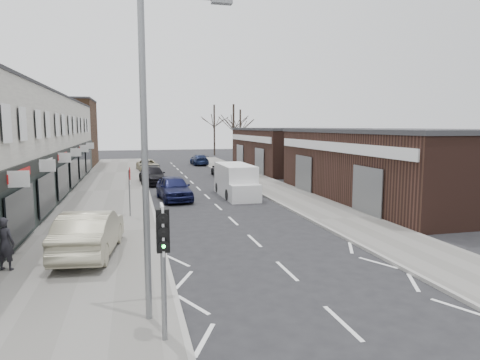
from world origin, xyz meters
TOP-DOWN VIEW (x-y plane):
  - ground at (0.00, 0.00)m, footprint 160.00×160.00m
  - pavement_left at (-6.75, 22.00)m, footprint 5.50×64.00m
  - pavement_right at (5.75, 22.00)m, footprint 3.50×64.00m
  - brick_block_far at (-13.50, 45.00)m, footprint 8.00×10.00m
  - right_unit_near at (12.50, 14.00)m, footprint 10.00×18.00m
  - right_unit_far at (12.50, 34.00)m, footprint 10.00×16.00m
  - tree_far_a at (9.00, 48.00)m, footprint 3.60×3.60m
  - tree_far_b at (11.50, 54.00)m, footprint 3.60×3.60m
  - tree_far_c at (8.50, 60.00)m, footprint 3.60×3.60m
  - traffic_light at (-4.40, -2.02)m, footprint 0.28×0.60m
  - street_lamp at (-4.53, -0.80)m, footprint 2.23×0.22m
  - warning_sign at (-5.16, 12.00)m, footprint 0.12×0.80m
  - white_van at (2.00, 17.65)m, footprint 2.06×5.77m
  - sedan_on_pavement at (-6.62, 5.24)m, footprint 2.37×5.29m
  - pedestrian at (-9.20, 4.07)m, footprint 0.76×0.63m
  - parked_car_left_a at (-2.37, 17.18)m, footprint 2.35×4.93m
  - parked_car_left_b at (-3.40, 25.68)m, footprint 2.30×5.18m
  - parked_car_left_c at (-3.40, 36.60)m, footprint 2.56×4.75m
  - parked_car_right_a at (2.94, 20.13)m, footprint 1.72×4.15m
  - parked_car_right_b at (3.50, 30.05)m, footprint 1.98×4.32m
  - parked_car_right_c at (3.24, 42.72)m, footprint 1.97×4.63m

SIDE VIEW (x-z plane):
  - ground at x=0.00m, z-range 0.00..0.00m
  - tree_far_a at x=9.00m, z-range -4.00..4.00m
  - tree_far_b at x=11.50m, z-range -3.75..3.75m
  - tree_far_c at x=8.50m, z-range -4.25..4.25m
  - pavement_left at x=-6.75m, z-range 0.00..0.12m
  - pavement_right at x=5.75m, z-range 0.00..0.12m
  - parked_car_left_c at x=-3.40m, z-range 0.00..1.27m
  - parked_car_right_c at x=3.24m, z-range 0.00..1.33m
  - parked_car_right_a at x=2.94m, z-range 0.00..1.33m
  - parked_car_right_b at x=3.50m, z-range 0.00..1.44m
  - parked_car_left_b at x=-3.40m, z-range 0.00..1.48m
  - parked_car_left_a at x=-2.37m, z-range 0.00..1.63m
  - sedan_on_pavement at x=-6.62m, z-range 0.12..1.80m
  - pedestrian at x=-9.20m, z-range 0.12..1.92m
  - white_van at x=2.00m, z-range -0.06..2.18m
  - warning_sign at x=-5.16m, z-range 0.85..3.55m
  - right_unit_near at x=12.50m, z-range 0.00..4.50m
  - right_unit_far at x=12.50m, z-range 0.00..4.50m
  - traffic_light at x=-4.40m, z-range 0.86..3.96m
  - brick_block_far at x=-13.50m, z-range 0.00..8.00m
  - street_lamp at x=-4.53m, z-range 0.62..8.62m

